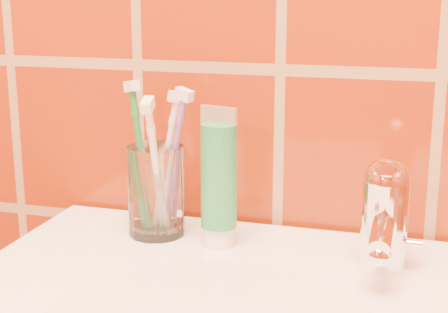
% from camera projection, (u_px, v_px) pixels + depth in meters
% --- Properties ---
extents(glass_tumbler, '(0.07, 0.07, 0.11)m').
position_uv_depth(glass_tumbler, '(156.00, 191.00, 0.81)').
color(glass_tumbler, white).
rests_on(glass_tumbler, pedestal_sink).
extents(toothpaste_tube, '(0.05, 0.04, 0.16)m').
position_uv_depth(toothpaste_tube, '(219.00, 182.00, 0.77)').
color(toothpaste_tube, white).
rests_on(toothpaste_tube, pedestal_sink).
extents(faucet, '(0.05, 0.11, 0.12)m').
position_uv_depth(faucet, '(385.00, 211.00, 0.71)').
color(faucet, white).
rests_on(faucet, pedestal_sink).
extents(toothbrush_0, '(0.09, 0.08, 0.18)m').
position_uv_depth(toothbrush_0, '(166.00, 163.00, 0.81)').
color(toothbrush_0, white).
rests_on(toothbrush_0, glass_tumbler).
extents(toothbrush_1, '(0.05, 0.14, 0.20)m').
position_uv_depth(toothbrush_1, '(157.00, 171.00, 0.77)').
color(toothbrush_1, white).
rests_on(toothbrush_1, glass_tumbler).
extents(toothbrush_2, '(0.09, 0.08, 0.19)m').
position_uv_depth(toothbrush_2, '(173.00, 163.00, 0.80)').
color(toothbrush_2, '#904CA4').
rests_on(toothbrush_2, glass_tumbler).
extents(toothbrush_3, '(0.09, 0.09, 0.19)m').
position_uv_depth(toothbrush_3, '(141.00, 159.00, 0.81)').
color(toothbrush_3, '#1E7231').
rests_on(toothbrush_3, glass_tumbler).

